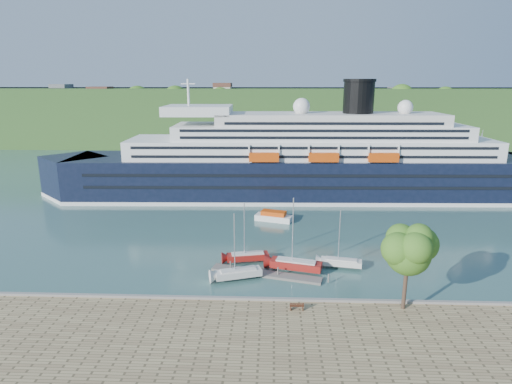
% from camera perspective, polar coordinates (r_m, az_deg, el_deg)
% --- Properties ---
extents(ground, '(400.00, 400.00, 0.00)m').
position_cam_1_polar(ground, '(54.82, 0.73, -15.01)').
color(ground, '#335B56').
rests_on(ground, ground).
extents(far_hillside, '(400.00, 50.00, 24.00)m').
position_cam_1_polar(far_hillside, '(193.24, 1.94, 10.12)').
color(far_hillside, '#294F1F').
rests_on(far_hillside, ground).
extents(quay_coping, '(220.00, 0.50, 0.30)m').
position_cam_1_polar(quay_coping, '(54.08, 0.73, -14.05)').
color(quay_coping, slate).
rests_on(quay_coping, promenade).
extents(cruise_ship, '(123.52, 21.39, 27.63)m').
position_cam_1_polar(cruise_ship, '(101.16, 5.98, 6.99)').
color(cruise_ship, black).
rests_on(cruise_ship, ground).
extents(park_bench, '(1.73, 0.74, 1.10)m').
position_cam_1_polar(park_bench, '(52.07, 5.46, -14.83)').
color(park_bench, '#432113').
rests_on(park_bench, promenade).
extents(promenade_tree, '(6.90, 6.90, 11.43)m').
position_cam_1_polar(promenade_tree, '(52.77, 19.51, -8.99)').
color(promenade_tree, '#356A1B').
rests_on(promenade_tree, promenade).
extents(floating_pontoon, '(16.13, 6.04, 0.36)m').
position_cam_1_polar(floating_pontoon, '(62.57, 1.31, -10.87)').
color(floating_pontoon, slate).
rests_on(floating_pontoon, ground).
extents(sailboat_white_near, '(7.46, 4.17, 9.29)m').
position_cam_1_polar(sailboat_white_near, '(59.55, -2.40, -7.55)').
color(sailboat_white_near, silver).
rests_on(sailboat_white_near, ground).
extents(sailboat_red, '(8.55, 4.25, 10.64)m').
position_cam_1_polar(sailboat_red, '(61.93, 5.44, -6.04)').
color(sailboat_red, maroon).
rests_on(sailboat_red, ground).
extents(sailboat_white_far, '(6.85, 3.01, 8.56)m').
position_cam_1_polar(sailboat_white_far, '(64.52, 11.43, -6.40)').
color(sailboat_white_far, silver).
rests_on(sailboat_white_far, ground).
extents(tender_launch, '(7.76, 4.56, 2.03)m').
position_cam_1_polar(tender_launch, '(85.33, 2.36, -3.20)').
color(tender_launch, '#C8420B').
rests_on(tender_launch, ground).
extents(sailboat_extra, '(7.34, 3.35, 9.15)m').
position_cam_1_polar(sailboat_extra, '(65.05, -1.13, -5.64)').
color(sailboat_extra, maroon).
rests_on(sailboat_extra, ground).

